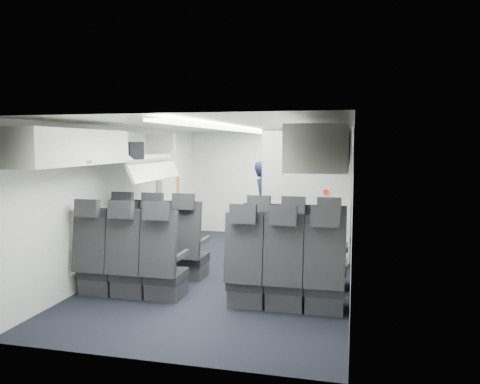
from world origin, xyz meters
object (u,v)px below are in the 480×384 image
at_px(galley_unit, 313,191).
at_px(seat_row_mid, 204,270).
at_px(seat_row_front, 224,253).
at_px(carry_on_bag, 126,151).
at_px(flight_attendant, 264,206).
at_px(boarding_door, 170,194).

bearing_deg(galley_unit, seat_row_mid, -102.88).
distance_m(seat_row_front, carry_on_bag, 1.96).
distance_m(flight_attendant, carry_on_bag, 2.88).
distance_m(galley_unit, flight_attendant, 1.43).
height_order(flight_attendant, carry_on_bag, carry_on_bag).
relative_size(seat_row_front, flight_attendant, 2.09).
bearing_deg(carry_on_bag, galley_unit, 71.79).
bearing_deg(seat_row_front, seat_row_mid, -90.00).
bearing_deg(seat_row_mid, galley_unit, 77.12).
distance_m(seat_row_front, flight_attendant, 2.10).
height_order(seat_row_mid, boarding_door, boarding_door).
relative_size(seat_row_front, galley_unit, 1.75).
xyz_separation_m(seat_row_mid, galley_unit, (0.95, 4.15, 0.55)).
xyz_separation_m(galley_unit, carry_on_bag, (-2.32, -3.41, 0.85)).
bearing_deg(seat_row_mid, boarding_door, 118.77).
bearing_deg(flight_attendant, galley_unit, -50.86).
height_order(seat_row_mid, carry_on_bag, carry_on_bag).
bearing_deg(flight_attendant, carry_on_bag, 127.22).
relative_size(galley_unit, flight_attendant, 1.19).
relative_size(flight_attendant, carry_on_bag, 3.93).
relative_size(galley_unit, boarding_door, 1.02).
bearing_deg(seat_row_front, flight_attendant, 85.15).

